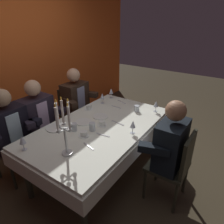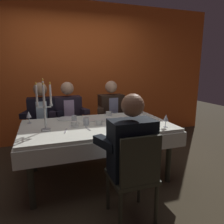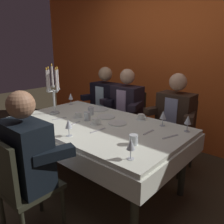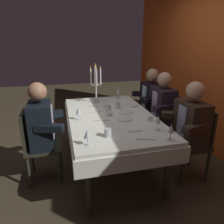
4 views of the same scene
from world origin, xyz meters
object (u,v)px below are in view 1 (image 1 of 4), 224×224
Objects in this scene: wine_glass_3 at (133,124)px; wine_glass_0 at (102,96)px; seated_diner_0 at (9,128)px; water_tumbler_2 at (74,127)px; coffee_cup_2 at (102,123)px; seated_diner_3 at (75,99)px; candelabra at (64,128)px; wine_glass_1 at (111,91)px; wine_glass_2 at (156,104)px; dinner_plate_0 at (100,117)px; water_tumbler_0 at (137,108)px; dinner_plate_1 at (56,128)px; seated_diner_1 at (37,116)px; dinner_plate_2 at (83,122)px; coffee_cup_0 at (84,134)px; seated_diner_2 at (171,145)px; coffee_cup_1 at (89,107)px; water_tumbler_1 at (92,127)px; wine_glass_4 at (22,140)px; dining_table at (100,133)px.

wine_glass_0 is at bearing 57.80° from wine_glass_3.
water_tumbler_2 is at bearing -60.27° from seated_diner_0.
seated_diner_3 is (0.48, 0.91, -0.03)m from coffee_cup_2.
candelabra reaches higher than wine_glass_0.
wine_glass_2 is (-0.08, -0.82, -0.00)m from wine_glass_1.
wine_glass_3 is at bearing -122.20° from wine_glass_0.
dinner_plate_0 is 2.33× the size of water_tumbler_0.
wine_glass_0 is 1.00× the size of wine_glass_1.
candelabra is at bearing 175.35° from water_tumbler_0.
wine_glass_0 is 0.71m from coffee_cup_2.
dinner_plate_1 is (0.29, 0.48, -0.28)m from candelabra.
seated_diner_1 reaches higher than wine_glass_3.
candelabra reaches higher than dinner_plate_2.
coffee_cup_0 is 0.97m from seated_diner_2.
coffee_cup_1 is at bearing -39.72° from seated_diner_1.
coffee_cup_2 is at bearing -49.01° from dinner_plate_1.
wine_glass_1 reaches higher than water_tumbler_0.
water_tumbler_1 reaches higher than dinner_plate_1.
coffee_cup_1 is at bearing 119.42° from wine_glass_2.
wine_glass_4 is 0.13× the size of seated_diner_3.
coffee_cup_1 is (1.13, 0.09, -0.09)m from wine_glass_4.
seated_diner_0 reaches higher than coffee_cup_2.
dinner_plate_2 is 0.24m from water_tumbler_1.
seated_diner_0 reaches higher than dinner_plate_1.
wine_glass_4 is at bearing 115.58° from candelabra.
water_tumbler_0 is at bearing -21.88° from water_tumbler_2.
wine_glass_3 reaches higher than water_tumbler_0.
water_tumbler_1 is (-0.15, 0.00, 0.17)m from dining_table.
coffee_cup_2 is 0.11× the size of seated_diner_0.
wine_glass_0 is at bearing 28.05° from water_tumbler_1.
wine_glass_0 reaches higher than water_tumbler_1.
seated_diner_2 is (0.03, -0.46, -0.12)m from wine_glass_3.
wine_glass_2 is 1.00× the size of wine_glass_3.
water_tumbler_1 is at bearing 170.08° from coffee_cup_2.
seated_diner_0 reaches higher than water_tumbler_0.
dinner_plate_1 is 1.87× the size of coffee_cup_0.
wine_glass_0 is 0.97m from coffee_cup_0.
seated_diner_3 reaches higher than water_tumbler_2.
dinner_plate_0 is 1.52× the size of coffee_cup_2.
dinner_plate_1 is at bearing 109.47° from seated_diner_2.
coffee_cup_1 is (0.65, 0.02, 0.02)m from dinner_plate_1.
wine_glass_4 is 1.24× the size of coffee_cup_0.
candelabra reaches higher than seated_diner_2.
dinner_plate_2 is at bearing 100.80° from wine_glass_3.
wine_glass_1 is 1.72× the size of water_tumbler_2.
wine_glass_0 is 1.72× the size of water_tumbler_2.
coffee_cup_1 is at bearing -113.17° from seated_diner_3.
dinner_plate_0 is 0.16× the size of seated_diner_0.
wine_glass_0 and wine_glass_3 have the same top height.
dinner_plate_0 is 0.55m from water_tumbler_0.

